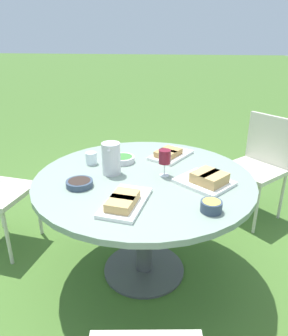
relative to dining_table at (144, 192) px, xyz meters
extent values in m
plane|color=#446B2B|center=(0.00, 0.00, -0.61)|extent=(40.00, 40.00, 0.00)
cylinder|color=#4C4C51|center=(0.00, 0.00, -0.61)|extent=(0.56, 0.56, 0.02)
cylinder|color=#4C4C51|center=(0.00, 0.00, -0.26)|extent=(0.11, 0.11, 0.67)
cylinder|color=gray|center=(0.00, 0.00, 0.09)|extent=(1.35, 1.35, 0.03)
cube|color=beige|center=(-0.81, 0.86, -0.16)|extent=(0.61, 0.61, 0.04)
cube|color=beige|center=(-0.95, 1.00, 0.06)|extent=(0.34, 0.32, 0.42)
cylinder|color=beige|center=(-0.83, 0.59, -0.40)|extent=(0.03, 0.03, 0.43)
cylinder|color=beige|center=(-0.54, 0.86, -0.40)|extent=(0.03, 0.03, 0.43)
cylinder|color=beige|center=(-1.08, 0.86, -0.40)|extent=(0.03, 0.03, 0.43)
cylinder|color=beige|center=(-0.80, 1.12, -0.40)|extent=(0.03, 0.03, 0.43)
cylinder|color=beige|center=(0.03, -0.95, -0.40)|extent=(0.03, 0.03, 0.43)
cylinder|color=beige|center=(-0.36, -0.88, -0.40)|extent=(0.03, 0.03, 0.43)
cylinder|color=beige|center=(-0.42, -1.25, -0.40)|extent=(0.03, 0.03, 0.43)
cylinder|color=silver|center=(-0.03, -0.21, 0.20)|extent=(0.12, 0.12, 0.20)
cone|color=silver|center=(0.02, -0.21, 0.29)|extent=(0.03, 0.03, 0.02)
cylinder|color=silver|center=(-0.03, 0.12, 0.11)|extent=(0.06, 0.06, 0.01)
cylinder|color=silver|center=(-0.03, 0.12, 0.15)|extent=(0.01, 0.01, 0.08)
cylinder|color=maroon|center=(-0.03, 0.12, 0.23)|extent=(0.07, 0.07, 0.08)
cube|color=white|center=(0.34, -0.06, 0.11)|extent=(0.39, 0.26, 0.02)
cube|color=tan|center=(0.42, -0.08, 0.15)|extent=(0.15, 0.15, 0.04)
cube|color=tan|center=(0.34, -0.06, 0.15)|extent=(0.15, 0.15, 0.04)
cube|color=white|center=(0.06, 0.36, 0.11)|extent=(0.38, 0.39, 0.02)
cube|color=tan|center=(0.10, 0.41, 0.15)|extent=(0.19, 0.18, 0.06)
cube|color=tan|center=(0.06, 0.36, 0.15)|extent=(0.19, 0.18, 0.06)
cube|color=white|center=(-0.37, 0.16, 0.11)|extent=(0.37, 0.33, 0.02)
cube|color=#B2844C|center=(-0.30, 0.12, 0.14)|extent=(0.16, 0.17, 0.04)
cube|color=#B2844C|center=(-0.37, 0.16, 0.14)|extent=(0.16, 0.17, 0.04)
cylinder|color=#334256|center=(0.37, 0.37, 0.13)|extent=(0.11, 0.11, 0.06)
cylinder|color=#E0C147|center=(0.37, 0.37, 0.15)|extent=(0.09, 0.09, 0.03)
cylinder|color=silver|center=(-0.23, -0.17, 0.12)|extent=(0.16, 0.16, 0.04)
cylinder|color=#387533|center=(-0.23, -0.17, 0.14)|extent=(0.13, 0.13, 0.02)
cylinder|color=#334256|center=(0.17, -0.36, 0.12)|extent=(0.16, 0.16, 0.04)
cylinder|color=#2D231E|center=(0.17, -0.36, 0.13)|extent=(0.13, 0.13, 0.02)
cylinder|color=silver|center=(-0.18, -0.37, 0.14)|extent=(0.08, 0.08, 0.08)
camera|label=1|loc=(1.82, 0.18, 0.95)|focal=35.00mm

